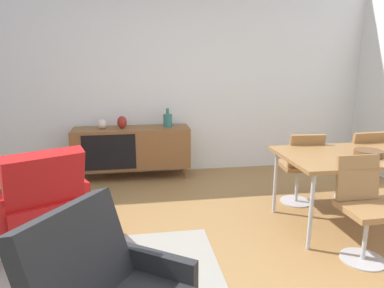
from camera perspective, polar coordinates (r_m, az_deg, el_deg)
ground_plane at (r=2.95m, az=-1.88°, el=-19.67°), size 8.32×8.32×0.00m
wall_back at (r=5.06m, az=-5.87°, el=11.01°), size 6.80×0.12×2.80m
sideboard at (r=4.89m, az=-9.93°, el=-0.60°), size 1.60×0.45×0.72m
vase_cobalt at (r=4.84m, az=-14.69°, el=3.22°), size 0.13×0.13×0.13m
vase_sculptural_dark at (r=4.82m, az=-11.53°, el=3.56°), size 0.13×0.13×0.17m
vase_ceramic_small at (r=4.84m, az=-4.05°, el=3.98°), size 0.12×0.12×0.26m
dining_table at (r=3.75m, az=26.46°, el=-2.06°), size 1.60×0.90×0.74m
wooden_bowl_on_table at (r=3.66m, az=27.23°, el=-1.36°), size 0.26×0.26×0.06m
dining_chair_front_left at (r=3.20m, az=26.64°, el=-8.98°), size 0.40×0.43×0.86m
dining_chair_back_left at (r=4.09m, az=17.56°, el=-3.39°), size 0.43×0.45×0.86m
dining_chair_back_right at (r=4.45m, az=25.74°, el=-2.77°), size 0.42×0.44×0.86m
lounge_chair_red at (r=3.22m, az=-23.59°, el=-8.55°), size 0.87×0.85×0.95m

